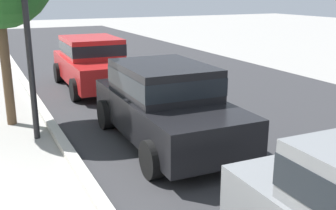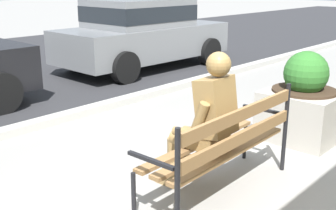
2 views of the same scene
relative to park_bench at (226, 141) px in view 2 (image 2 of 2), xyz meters
The scene contains 6 objects.
ground_plane 0.55m from the park_bench, 62.82° to the left, with size 80.00×80.00×0.00m, color gray.
curb_stone 3.01m from the park_bench, 89.25° to the left, with size 60.00×0.20×0.12m, color #B2AFA8.
park_bench is the anchor object (origin of this frame).
bronze_statue_seated 0.25m from the park_bench, 106.06° to the left, with size 0.62×0.78×1.37m.
concrete_planter 1.92m from the park_bench, ahead, with size 0.89×0.89×1.13m.
parked_car_grey 6.13m from the park_bench, 52.64° to the left, with size 4.14×2.00×1.56m.
Camera 2 is at (-3.05, -2.10, 1.96)m, focal length 45.08 mm.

